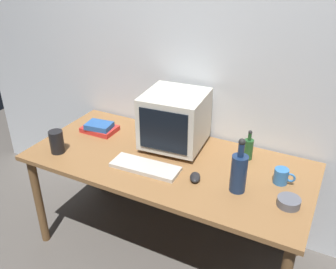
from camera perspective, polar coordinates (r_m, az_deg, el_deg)
The scene contains 12 objects.
ground_plane at distance 2.76m, azimuth 0.00°, elevation -16.86°, with size 6.00×6.00×0.00m, color #56514C.
back_wall at distance 2.48m, azimuth 5.05°, elevation 11.63°, with size 4.00×0.08×2.50m, color silver.
desk at distance 2.34m, azimuth 0.00°, elevation -5.53°, with size 1.77×0.81×0.73m.
crt_monitor at distance 2.37m, azimuth 1.06°, elevation 2.32°, with size 0.41×0.42×0.37m.
keyboard at distance 2.22m, azimuth -3.55°, elevation -5.03°, with size 0.42×0.15×0.02m, color beige.
computer_mouse at distance 2.12m, azimuth 4.22°, elevation -6.63°, with size 0.06×0.10×0.04m, color black.
bottle_tall at distance 2.01m, azimuth 10.93°, elevation -5.69°, with size 0.09×0.09×0.32m.
bottle_short at distance 2.33m, azimuth 12.37°, elevation -2.09°, with size 0.06×0.06×0.20m.
book_stack at distance 2.66m, azimuth -10.58°, elevation 1.04°, with size 0.24×0.18×0.07m.
mug at distance 2.17m, azimuth 17.20°, elevation -6.19°, with size 0.12×0.08×0.09m.
cd_spindle at distance 2.02m, azimuth 18.22°, elevation -9.92°, with size 0.12×0.12×0.04m, color #595B66.
metal_canister at distance 2.45m, azimuth -16.88°, elevation -1.09°, with size 0.09×0.09×0.15m, color black.
Camera 1 is at (0.89, -1.74, 1.95)m, focal length 39.29 mm.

